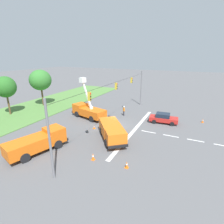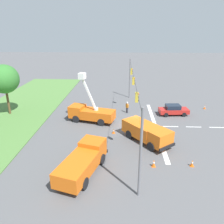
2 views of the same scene
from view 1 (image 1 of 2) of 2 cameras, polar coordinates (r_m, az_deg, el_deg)
name	(u,v)px [view 1 (image 1 of 2)]	position (r m, az deg, el deg)	size (l,w,h in m)	color
ground_plane	(115,126)	(26.59, 1.10, -4.51)	(200.00, 200.00, 0.00)	#565659
grass_verge	(31,110)	(37.32, -24.95, 0.61)	(56.00, 12.00, 0.10)	#517F3D
lane_markings	(145,131)	(25.21, 10.69, -6.17)	(17.60, 15.25, 0.01)	silver
signal_gantry	(116,97)	(25.21, 1.17, 4.82)	(26.20, 0.33, 7.20)	slate
tree_centre	(5,87)	(35.21, -31.48, 6.95)	(3.57, 3.38, 6.82)	brown
tree_east	(40,80)	(38.64, -22.34, 9.61)	(4.53, 4.06, 7.43)	brown
utility_truck_bucket_lift	(88,110)	(29.81, -7.82, 0.61)	(3.79, 6.78, 6.70)	orange
utility_truck_support_near	(112,131)	(22.02, -0.03, -6.12)	(6.29, 5.67, 2.05)	orange
utility_truck_support_far	(38,142)	(21.13, -23.02, -8.89)	(6.87, 4.03, 2.20)	orange
sedan_red	(163,118)	(28.58, 16.45, -1.93)	(2.22, 4.44, 1.56)	red
road_worker	(124,110)	(30.64, 3.89, 0.58)	(0.53, 0.45, 1.77)	#383842
traffic_cone_foreground_left	(127,165)	(17.39, 4.81, -16.77)	(0.36, 0.36, 0.70)	orange
traffic_cone_foreground_right	(94,127)	(25.61, -5.87, -4.86)	(0.36, 0.36, 0.59)	orange
traffic_cone_mid_left	(93,156)	(18.51, -6.22, -14.25)	(0.36, 0.36, 0.78)	orange
traffic_cone_mid_right	(203,121)	(31.25, 27.51, -2.50)	(0.36, 0.36, 0.66)	orange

